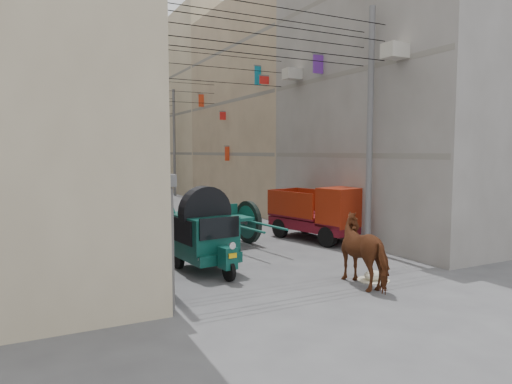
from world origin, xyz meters
TOP-DOWN VIEW (x-y plane):
  - ground at (0.00, 0.00)m, footprint 140.00×140.00m
  - building_row_left at (-8.00, 34.13)m, footprint 8.00×62.00m
  - building_row_right at (8.00, 34.13)m, footprint 8.00×62.00m
  - end_cap_building at (0.00, 66.00)m, footprint 22.00×10.00m
  - shutters_left at (-3.92, 10.38)m, footprint 0.18×14.40m
  - signboards at (-0.01, 21.66)m, footprint 8.22×40.52m
  - ac_units at (3.65, 7.67)m, footprint 0.70×6.55m
  - utility_poles at (0.00, 17.00)m, footprint 7.40×22.20m
  - overhead_cables at (0.00, 14.40)m, footprint 7.40×22.52m
  - auto_rickshaw at (-2.12, 6.13)m, footprint 1.66×2.64m
  - tonga_cart at (-0.05, 8.99)m, footprint 1.80×3.57m
  - mini_truck at (3.30, 8.07)m, footprint 2.42×3.93m
  - second_cart at (-0.80, 12.38)m, footprint 1.71×1.59m
  - feed_sack at (1.42, 3.21)m, footprint 0.52×0.41m
  - horse at (1.01, 3.00)m, footprint 1.02×2.10m
  - distant_car_white at (-1.47, 18.20)m, footprint 1.62×3.77m
  - distant_car_grey at (2.12, 28.91)m, footprint 1.43×3.56m
  - distant_car_green at (0.61, 39.00)m, footprint 1.82×3.92m

SIDE VIEW (x-z plane):
  - ground at x=0.00m, z-range 0.00..0.00m
  - feed_sack at x=1.42m, z-range 0.00..0.26m
  - distant_car_green at x=0.61m, z-range 0.00..1.11m
  - distant_car_grey at x=2.12m, z-range 0.00..1.15m
  - distant_car_white at x=-1.47m, z-range 0.00..1.27m
  - second_cart at x=-0.80m, z-range 0.04..1.32m
  - tonga_cart at x=-0.05m, z-range 0.03..1.58m
  - horse at x=1.01m, z-range 0.00..1.74m
  - mini_truck at x=3.30m, z-range -0.04..2.02m
  - auto_rickshaw at x=-2.12m, z-range 0.16..1.98m
  - shutters_left at x=-3.92m, z-range 0.06..2.93m
  - signboards at x=-0.01m, z-range 0.59..6.27m
  - utility_poles at x=0.00m, z-range 0.00..8.00m
  - building_row_left at x=-8.00m, z-range -0.54..13.46m
  - building_row_right at x=8.00m, z-range -0.54..13.46m
  - end_cap_building at x=0.00m, z-range 0.00..13.00m
  - overhead_cables at x=0.00m, z-range 6.20..7.33m
  - ac_units at x=3.65m, z-range 5.76..9.11m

